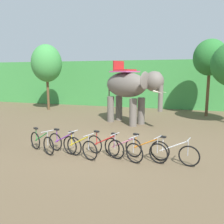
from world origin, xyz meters
name	(u,v)px	position (x,y,z in m)	size (l,w,h in m)	color
ground_plane	(103,146)	(0.00, 0.00, 0.00)	(80.00, 80.00, 0.00)	brown
foliage_hedge	(150,83)	(0.00, 14.31, 2.08)	(36.00, 6.00, 4.16)	#3D8E42
tree_center_left	(47,63)	(-7.68, 8.04, 3.83)	(2.47, 2.47, 5.36)	brown
tree_left	(210,58)	(4.81, 8.72, 4.09)	(2.27, 2.27, 5.36)	brown
elephant	(130,87)	(0.10, 4.63, 2.20)	(4.13, 3.08, 3.78)	#665E56
bike_green	(42,142)	(-2.05, -1.39, 0.39)	(1.55, 0.85, 0.92)	black
bike_purple	(64,143)	(-1.14, -1.24, 0.39)	(1.66, 0.64, 0.92)	black
bike_yellow	(79,147)	(-0.40, -1.49, 0.39)	(1.63, 0.71, 0.92)	black
bike_red	(105,146)	(0.45, -1.10, 0.39)	(1.63, 0.71, 0.92)	black
bike_pink	(123,149)	(1.17, -1.26, 0.39)	(1.59, 0.78, 0.92)	black
bike_orange	(145,150)	(1.94, -1.07, 0.39)	(1.62, 0.74, 0.92)	black
bike_white	(174,152)	(2.92, -1.09, 0.39)	(1.67, 0.61, 0.92)	black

